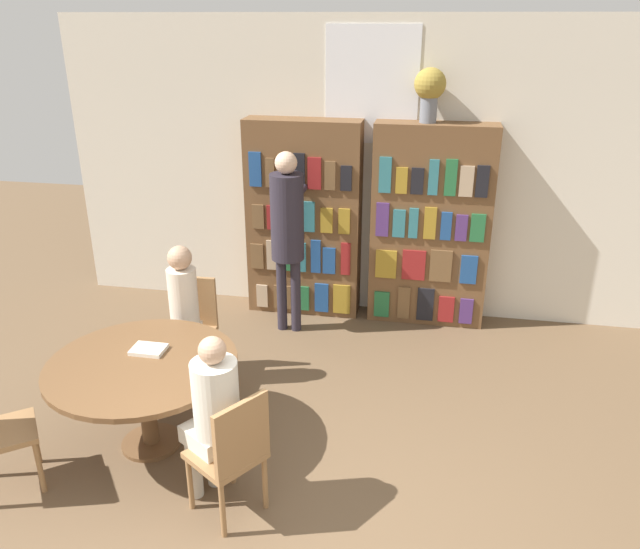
# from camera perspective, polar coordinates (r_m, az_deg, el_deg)

# --- Properties ---
(wall_back) EXTENTS (6.40, 0.07, 3.00)m
(wall_back) POSITION_cam_1_polar(r_m,az_deg,el_deg) (6.43, 4.54, 9.38)
(wall_back) COLOR beige
(wall_back) RESTS_ON ground_plane
(bookshelf_left) EXTENTS (1.17, 0.34, 2.04)m
(bookshelf_left) POSITION_cam_1_polar(r_m,az_deg,el_deg) (6.48, -1.49, 5.03)
(bookshelf_left) COLOR brown
(bookshelf_left) RESTS_ON ground_plane
(bookshelf_right) EXTENTS (1.17, 0.34, 2.04)m
(bookshelf_right) POSITION_cam_1_polar(r_m,az_deg,el_deg) (6.34, 10.03, 4.30)
(bookshelf_right) COLOR brown
(bookshelf_right) RESTS_ON ground_plane
(flower_vase) EXTENTS (0.29, 0.29, 0.50)m
(flower_vase) POSITION_cam_1_polar(r_m,az_deg,el_deg) (6.07, 10.01, 16.38)
(flower_vase) COLOR slate
(flower_vase) RESTS_ON bookshelf_right
(reading_table) EXTENTS (1.35, 1.35, 0.71)m
(reading_table) POSITION_cam_1_polar(r_m,az_deg,el_deg) (4.67, -15.86, -8.76)
(reading_table) COLOR brown
(reading_table) RESTS_ON ground_plane
(chair_left_side) EXTENTS (0.42, 0.42, 0.89)m
(chair_left_side) POSITION_cam_1_polar(r_m,az_deg,el_deg) (5.54, -11.65, -4.40)
(chair_left_side) COLOR olive
(chair_left_side) RESTS_ON ground_plane
(chair_far_side) EXTENTS (0.55, 0.55, 0.89)m
(chair_far_side) POSITION_cam_1_polar(r_m,az_deg,el_deg) (4.02, -7.99, -15.66)
(chair_far_side) COLOR olive
(chair_far_side) RESTS_ON ground_plane
(seated_reader_left) EXTENTS (0.25, 0.37, 1.26)m
(seated_reader_left) POSITION_cam_1_polar(r_m,az_deg,el_deg) (5.29, -12.47, -3.18)
(seated_reader_left) COLOR beige
(seated_reader_left) RESTS_ON ground_plane
(seated_reader_right) EXTENTS (0.43, 0.42, 1.23)m
(seated_reader_right) POSITION_cam_1_polar(r_m,az_deg,el_deg) (4.01, -9.75, -12.15)
(seated_reader_right) COLOR beige
(seated_reader_right) RESTS_ON ground_plane
(librarian_standing) EXTENTS (0.32, 0.59, 1.82)m
(librarian_standing) POSITION_cam_1_polar(r_m,az_deg,el_deg) (5.99, -2.99, 4.65)
(librarian_standing) COLOR #28232D
(librarian_standing) RESTS_ON ground_plane
(open_book_on_table) EXTENTS (0.24, 0.18, 0.03)m
(open_book_on_table) POSITION_cam_1_polar(r_m,az_deg,el_deg) (4.74, -15.41, -6.64)
(open_book_on_table) COLOR silver
(open_book_on_table) RESTS_ON reading_table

